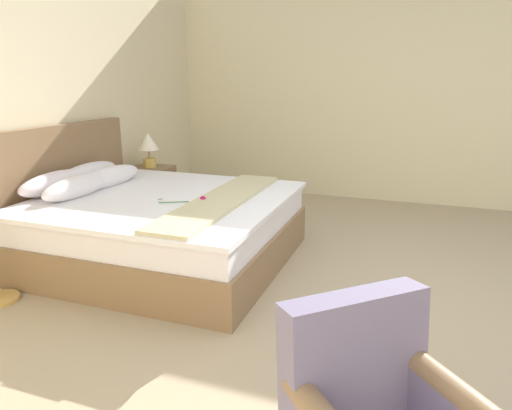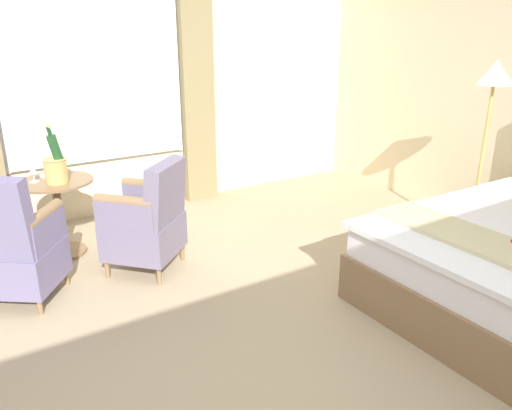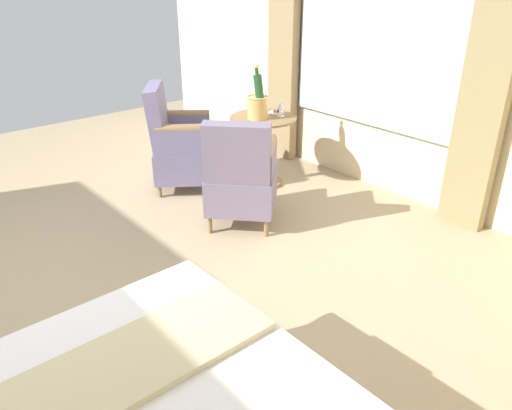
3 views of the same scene
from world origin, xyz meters
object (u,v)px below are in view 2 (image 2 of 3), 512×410
object	(u,v)px
snack_plate	(49,175)
armchair_facing_bed	(10,248)
side_table_round	(59,210)
champagne_bucket	(56,166)
wine_glass_near_bucket	(60,164)
wine_glass_near_edge	(33,171)
armchair_by_window	(147,221)
floor_lamp_brass	(492,94)

from	to	relation	value
snack_plate	armchair_facing_bed	xyz separation A→B (m)	(0.82, -0.45, -0.26)
side_table_round	champagne_bucket	xyz separation A→B (m)	(0.08, 0.01, 0.40)
wine_glass_near_bucket	wine_glass_near_edge	bearing A→B (deg)	-68.37
side_table_round	snack_plate	xyz separation A→B (m)	(-0.17, -0.01, 0.27)
champagne_bucket	wine_glass_near_edge	xyz separation A→B (m)	(-0.12, -0.16, -0.05)
wine_glass_near_bucket	armchair_by_window	xyz separation A→B (m)	(0.83, 0.44, -0.34)
champagne_bucket	wine_glass_near_edge	world-z (taller)	champagne_bucket
snack_plate	armchair_by_window	world-z (taller)	armchair_by_window
champagne_bucket	armchair_by_window	distance (m)	0.89
armchair_by_window	armchair_facing_bed	distance (m)	0.99
armchair_facing_bed	side_table_round	bearing A→B (deg)	144.74
wine_glass_near_bucket	armchair_facing_bed	bearing A→B (deg)	-34.85
side_table_round	snack_plate	bearing A→B (deg)	-176.31
champagne_bucket	armchair_facing_bed	size ratio (longest dim) A/B	0.50
wine_glass_near_edge	snack_plate	xyz separation A→B (m)	(-0.13, 0.14, -0.09)
floor_lamp_brass	armchair_by_window	bearing A→B (deg)	-109.89
side_table_round	armchair_by_window	world-z (taller)	armchair_by_window
wine_glass_near_bucket	snack_plate	size ratio (longest dim) A/B	0.96
champagne_bucket	wine_glass_near_bucket	world-z (taller)	champagne_bucket
snack_plate	champagne_bucket	bearing A→B (deg)	5.37
floor_lamp_brass	snack_plate	bearing A→B (deg)	-119.46
armchair_by_window	champagne_bucket	bearing A→B (deg)	-140.28
champagne_bucket	wine_glass_near_bucket	bearing A→B (deg)	160.24
side_table_round	wine_glass_near_edge	distance (m)	0.39
floor_lamp_brass	wine_glass_near_edge	distance (m)	3.90
snack_plate	armchair_facing_bed	distance (m)	0.97
side_table_round	wine_glass_near_bucket	world-z (taller)	wine_glass_near_bucket
snack_plate	wine_glass_near_edge	bearing A→B (deg)	-47.28
side_table_round	wine_glass_near_edge	bearing A→B (deg)	-107.04
floor_lamp_brass	champagne_bucket	distance (m)	3.70
side_table_round	armchair_by_window	distance (m)	0.87
wine_glass_near_edge	snack_plate	distance (m)	0.20
wine_glass_near_bucket	armchair_facing_bed	size ratio (longest dim) A/B	0.14
wine_glass_near_edge	armchair_by_window	distance (m)	1.05
wine_glass_near_edge	snack_plate	world-z (taller)	wine_glass_near_edge
armchair_facing_bed	champagne_bucket	bearing A→B (deg)	140.57
side_table_round	wine_glass_near_bucket	distance (m)	0.39
floor_lamp_brass	side_table_round	bearing A→B (deg)	-117.25
floor_lamp_brass	champagne_bucket	xyz separation A→B (m)	(-1.62, -3.28, -0.52)
wine_glass_near_edge	armchair_by_window	bearing A→B (deg)	42.26
snack_plate	armchair_facing_bed	size ratio (longest dim) A/B	0.15
floor_lamp_brass	armchair_facing_bed	distance (m)	4.00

